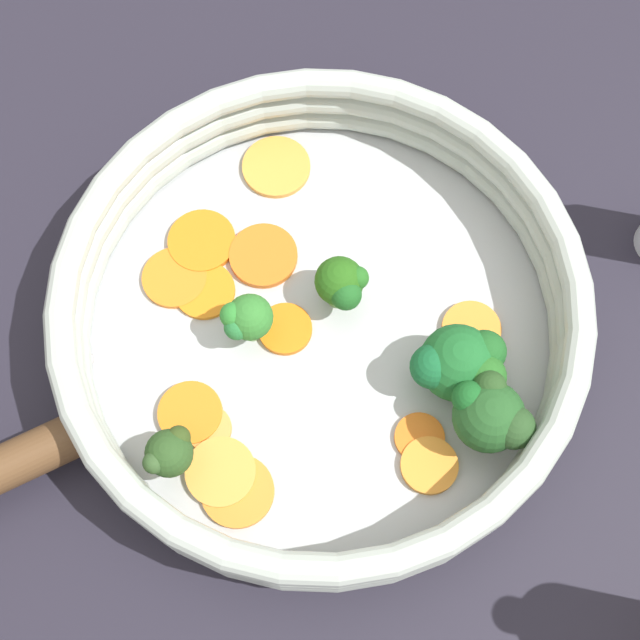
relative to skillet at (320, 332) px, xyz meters
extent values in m
plane|color=#221F2A|center=(0.00, 0.00, -0.01)|extent=(4.00, 4.00, 0.00)
cylinder|color=#B2B5B7|center=(0.00, 0.00, 0.00)|extent=(0.31, 0.31, 0.01)
torus|color=#AEB9B0|center=(0.00, 0.00, 0.02)|extent=(0.32, 0.32, 0.02)
torus|color=#AEB9B0|center=(0.00, 0.00, 0.03)|extent=(0.32, 0.32, 0.02)
torus|color=#AEB9B0|center=(0.00, 0.00, 0.05)|extent=(0.32, 0.32, 0.02)
sphere|color=#B6B2B3|center=(-0.01, 0.15, 0.01)|extent=(0.01, 0.01, 0.01)
sphere|color=#B0B6B4|center=(-0.10, 0.11, 0.01)|extent=(0.01, 0.01, 0.01)
cylinder|color=orange|center=(0.06, 0.07, 0.01)|extent=(0.06, 0.06, 0.00)
cylinder|color=#F29441|center=(-0.06, 0.07, 0.01)|extent=(0.04, 0.04, 0.00)
cylinder|color=orange|center=(0.05, 0.03, 0.01)|extent=(0.06, 0.06, 0.01)
cylinder|color=orange|center=(-0.07, -0.06, 0.01)|extent=(0.04, 0.04, 0.00)
cylinder|color=orange|center=(-0.01, -0.10, 0.01)|extent=(0.05, 0.05, 0.00)
cylinder|color=orange|center=(0.03, 0.07, 0.01)|extent=(0.05, 0.05, 0.00)
cylinder|color=orange|center=(-0.09, -0.06, 0.01)|extent=(0.04, 0.04, 0.01)
cylinder|color=orange|center=(0.00, 0.02, 0.01)|extent=(0.05, 0.05, 0.00)
cylinder|color=#F39A3B|center=(0.12, 0.02, 0.01)|extent=(0.06, 0.06, 0.00)
cylinder|color=orange|center=(0.04, 0.09, 0.01)|extent=(0.05, 0.05, 0.00)
cylinder|color=orange|center=(-0.05, 0.08, 0.01)|extent=(0.04, 0.04, 0.01)
cylinder|color=#F9993D|center=(-0.09, 0.06, 0.01)|extent=(0.05, 0.05, 0.01)
cylinder|color=orange|center=(-0.10, 0.06, 0.01)|extent=(0.05, 0.05, 0.00)
cylinder|color=#759C4D|center=(-0.07, -0.09, 0.02)|extent=(0.01, 0.01, 0.02)
sphere|color=#214E21|center=(-0.07, -0.09, 0.04)|extent=(0.04, 0.04, 0.04)
sphere|color=#24451D|center=(-0.06, -0.09, 0.05)|extent=(0.02, 0.02, 0.02)
sphere|color=#254420|center=(-0.08, -0.11, 0.05)|extent=(0.03, 0.03, 0.03)
sphere|color=#175620|center=(-0.06, -0.08, 0.05)|extent=(0.02, 0.02, 0.02)
cylinder|color=#8BB06F|center=(0.00, 0.04, 0.02)|extent=(0.01, 0.01, 0.02)
sphere|color=#30752C|center=(0.00, 0.04, 0.03)|extent=(0.03, 0.03, 0.03)
sphere|color=#277335|center=(-0.01, 0.05, 0.04)|extent=(0.02, 0.02, 0.02)
sphere|color=#2C7D2D|center=(0.00, 0.05, 0.04)|extent=(0.02, 0.02, 0.02)
cylinder|color=#88A35B|center=(-0.08, 0.09, 0.02)|extent=(0.01, 0.01, 0.02)
sphere|color=#28471E|center=(-0.08, 0.09, 0.04)|extent=(0.03, 0.03, 0.03)
sphere|color=#2F4B25|center=(-0.09, 0.10, 0.04)|extent=(0.01, 0.01, 0.01)
sphere|color=#2F4218|center=(-0.07, 0.09, 0.04)|extent=(0.01, 0.01, 0.01)
cylinder|color=#6A954F|center=(0.02, -0.01, 0.02)|extent=(0.02, 0.02, 0.02)
sphere|color=#255B16|center=(0.02, -0.01, 0.03)|extent=(0.03, 0.03, 0.03)
sphere|color=#1D5920|center=(0.01, -0.02, 0.04)|extent=(0.02, 0.02, 0.02)
sphere|color=#24641F|center=(0.02, -0.02, 0.04)|extent=(0.01, 0.01, 0.01)
cylinder|color=#779E5B|center=(-0.04, -0.08, 0.01)|extent=(0.01, 0.01, 0.01)
sphere|color=#1B5F28|center=(-0.04, -0.08, 0.03)|extent=(0.05, 0.05, 0.05)
sphere|color=#155A2D|center=(-0.04, -0.06, 0.04)|extent=(0.03, 0.03, 0.03)
sphere|color=#235F20|center=(-0.05, -0.09, 0.04)|extent=(0.03, 0.03, 0.03)
sphere|color=#1C5621|center=(-0.03, -0.10, 0.04)|extent=(0.03, 0.03, 0.03)
camera|label=1|loc=(-0.19, 0.01, 0.54)|focal=50.00mm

